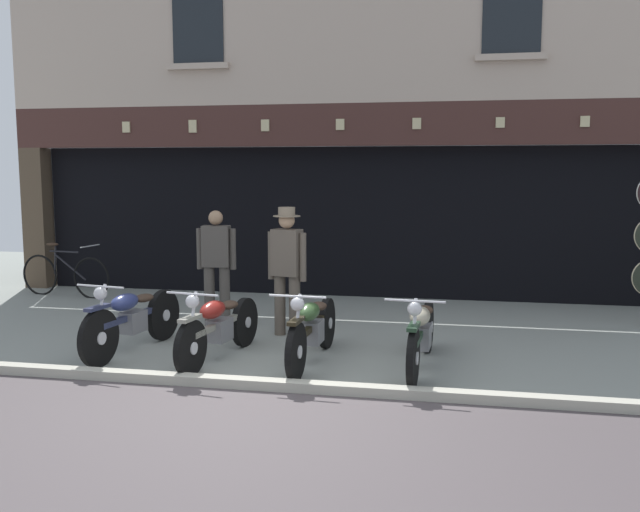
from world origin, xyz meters
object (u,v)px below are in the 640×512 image
Objects in this scene: leaning_bicycle at (65,274)px; motorcycle_center at (312,328)px; motorcycle_center_left at (219,325)px; salesman_left at (217,263)px; motorcycle_center_right at (421,332)px; shopkeeper_center at (287,265)px; motorcycle_left at (132,318)px; advert_board_near at (210,207)px.

motorcycle_center is at bearing 65.60° from leaning_bicycle.
motorcycle_center_left is 1.18× the size of salesman_left.
motorcycle_center is 1.23m from motorcycle_center_right.
motorcycle_center_left is 1.13× the size of shopkeeper_center.
motorcycle_center_right is at bearing 145.54° from salesman_left.
motorcycle_center is 0.98× the size of motorcycle_center_right.
motorcycle_left is 2.23m from motorcycle_center.
salesman_left is 1.69× the size of advert_board_near.
motorcycle_center_right is at bearing -175.96° from motorcycle_center.
salesman_left reaches higher than leaning_bicycle.
salesman_left is 0.95× the size of shopkeeper_center.
motorcycle_center_left is (1.14, -0.12, -0.01)m from motorcycle_left.
shopkeeper_center is at bearing -54.68° from advert_board_near.
leaning_bicycle is (-4.50, 2.04, -0.57)m from shopkeeper_center.
leaning_bicycle is at bearing -23.30° from motorcycle_center_right.
advert_board_near is at bearing -74.68° from salesman_left.
motorcycle_center_right is at bearing -168.91° from motorcycle_center_left.
advert_board_near is 0.54× the size of leaning_bicycle.
advert_board_near is 2.79m from leaning_bicycle.
shopkeeper_center is 0.95× the size of leaning_bicycle.
motorcycle_left is 0.95× the size of motorcycle_center_right.
advert_board_near reaches higher than motorcycle_center_right.
advert_board_near is at bearing -60.59° from motorcycle_center_left.
shopkeeper_center is 1.77× the size of advert_board_near.
shopkeeper_center is at bearing 74.00° from leaning_bicycle.
advert_board_near reaches higher than shopkeeper_center.
salesman_left is (0.53, 1.56, 0.48)m from motorcycle_left.
leaning_bicycle reaches higher than motorcycle_center.
advert_board_near reaches higher than leaning_bicycle.
shopkeeper_center reaches higher than motorcycle_center_left.
salesman_left is at bearing 72.02° from leaning_bicycle.
motorcycle_center is at bearing -167.11° from motorcycle_center_left.
motorcycle_center is (2.23, -0.04, -0.01)m from motorcycle_left.
shopkeeper_center is (0.50, 1.32, 0.55)m from motorcycle_center_left.
motorcycle_center_right is at bearing 71.13° from leaning_bicycle.
motorcycle_left is 2.01× the size of advert_board_near.
salesman_left is at bearing -61.60° from motorcycle_center_left.
motorcycle_center_right is at bearing -46.98° from advert_board_near.
leaning_bicycle is (-6.32, 3.25, -0.03)m from motorcycle_center_right.
motorcycle_center is 2.38m from salesman_left.
advert_board_near is at bearing -41.02° from shopkeeper_center.
advert_board_near is (-1.68, 4.40, 1.12)m from motorcycle_center_left.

